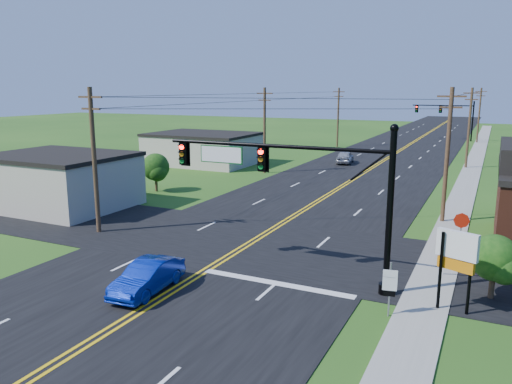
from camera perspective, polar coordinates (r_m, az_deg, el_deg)
The scene contains 21 objects.
ground at distance 20.19m, azimuth -16.99°, elevation -14.96°, with size 260.00×260.00×0.00m, color #234C15.
road_main at distance 64.89m, azimuth 14.27°, elevation 3.53°, with size 16.00×220.00×0.04m, color black.
road_cross at distance 29.40m, azimuth -0.98°, elevation -5.83°, with size 70.00×10.00×0.04m, color black.
sidewalk at distance 53.81m, azimuth 23.09°, elevation 1.33°, with size 2.00×160.00×0.08m, color gray.
signal_mast_main at distance 22.97m, azimuth 4.19°, elevation 1.31°, with size 11.30×0.60×7.48m.
signal_mast_far at distance 93.49m, azimuth 20.87°, elevation 8.33°, with size 10.98×0.60×7.48m.
cream_bldg_near at distance 40.66m, azimuth -21.58°, elevation 1.23°, with size 10.20×8.20×4.10m.
cream_bldg_far at distance 60.43m, azimuth -6.06°, elevation 5.00°, with size 12.20×9.20×3.70m.
utility_pole_left_a at distance 32.19m, azimuth -18.00°, elevation 3.71°, with size 1.80×0.28×9.00m.
utility_pole_left_b at distance 53.04m, azimuth 0.98°, elevation 7.23°, with size 1.80×0.28×9.00m.
utility_pole_left_c at distance 78.33m, azimuth 9.36°, elevation 8.54°, with size 1.80×0.28×9.00m.
utility_pole_right_a at distance 35.39m, azimuth 21.03°, elevation 4.19°, with size 1.80×0.28×9.00m.
utility_pole_right_b at distance 61.24m, azimuth 23.18°, elevation 6.90°, with size 1.80×0.28×9.00m.
utility_pole_right_c at distance 91.17m, azimuth 24.15°, elevation 8.12°, with size 1.80×0.28×9.00m.
shrub_corner at distance 23.62m, azimuth 25.60°, elevation -6.82°, with size 2.00×2.00×2.86m.
tree_left at distance 44.50m, azimuth -11.40°, elevation 2.81°, with size 2.40×2.40×3.37m.
blue_car at distance 22.91m, azimuth -12.28°, elevation -9.53°, with size 1.46×4.19×1.38m, color #061E96.
distant_car at distance 61.20m, azimuth 10.14°, elevation 3.92°, with size 1.77×4.40×1.50m, color #ACACB1.
route_sign at distance 20.62m, azimuth 15.04°, elevation -10.26°, with size 0.56×0.14×2.26m.
stop_sign at distance 29.11m, azimuth 22.40°, elevation -3.49°, with size 0.83×0.16×2.36m.
pylon_sign at distance 21.41m, azimuth 21.95°, elevation -6.56°, with size 1.63×0.82×3.41m.
Camera 1 is at (12.59, -13.03, 8.91)m, focal length 35.00 mm.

